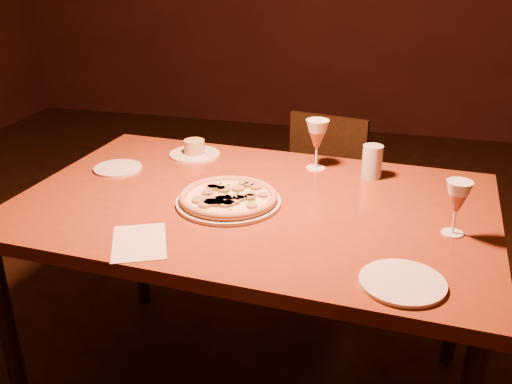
# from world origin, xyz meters

# --- Properties ---
(dining_table) EXTENTS (1.60, 1.09, 0.83)m
(dining_table) POSITION_xyz_m (0.18, 0.00, 0.75)
(dining_table) COLOR brown
(dining_table) RESTS_ON floor
(chair_far) EXTENTS (0.47, 0.47, 0.83)m
(chair_far) POSITION_xyz_m (0.26, 0.94, 0.47)
(chair_far) COLOR black
(chair_far) RESTS_ON floor
(pizza_plate) EXTENTS (0.34, 0.34, 0.04)m
(pizza_plate) POSITION_xyz_m (0.11, -0.04, 0.85)
(pizza_plate) COLOR silver
(pizza_plate) RESTS_ON dining_table
(ramekin_saucer) EXTENTS (0.20, 0.20, 0.06)m
(ramekin_saucer) POSITION_xyz_m (-0.16, 0.36, 0.85)
(ramekin_saucer) COLOR silver
(ramekin_saucer) RESTS_ON dining_table
(wine_glass_far) EXTENTS (0.09, 0.09, 0.19)m
(wine_glass_far) POSITION_xyz_m (0.33, 0.34, 0.92)
(wine_glass_far) COLOR #A35944
(wine_glass_far) RESTS_ON dining_table
(wine_glass_right) EXTENTS (0.07, 0.07, 0.16)m
(wine_glass_right) POSITION_xyz_m (0.80, -0.08, 0.91)
(wine_glass_right) COLOR #A35944
(wine_glass_right) RESTS_ON dining_table
(water_tumbler) EXTENTS (0.07, 0.07, 0.12)m
(water_tumbler) POSITION_xyz_m (0.54, 0.31, 0.89)
(water_tumbler) COLOR #B5BEC6
(water_tumbler) RESTS_ON dining_table
(side_plate_left) EXTENTS (0.18, 0.18, 0.01)m
(side_plate_left) POSITION_xyz_m (-0.38, 0.14, 0.83)
(side_plate_left) COLOR silver
(side_plate_left) RESTS_ON dining_table
(side_plate_near) EXTENTS (0.22, 0.22, 0.01)m
(side_plate_near) POSITION_xyz_m (0.67, -0.39, 0.83)
(side_plate_near) COLOR silver
(side_plate_near) RESTS_ON dining_table
(menu_card) EXTENTS (0.23, 0.26, 0.00)m
(menu_card) POSITION_xyz_m (-0.06, -0.36, 0.83)
(menu_card) COLOR beige
(menu_card) RESTS_ON dining_table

